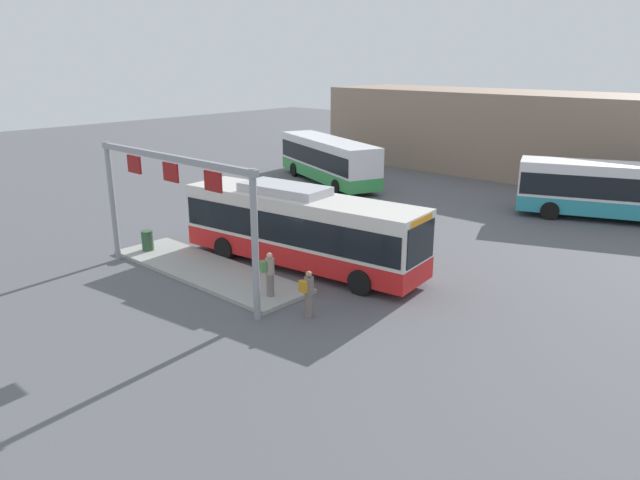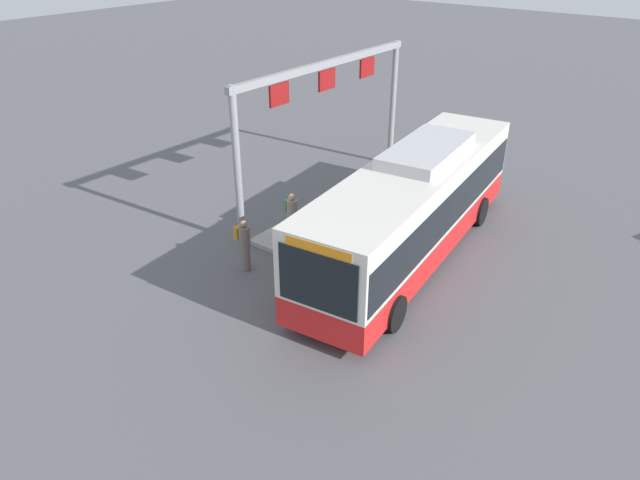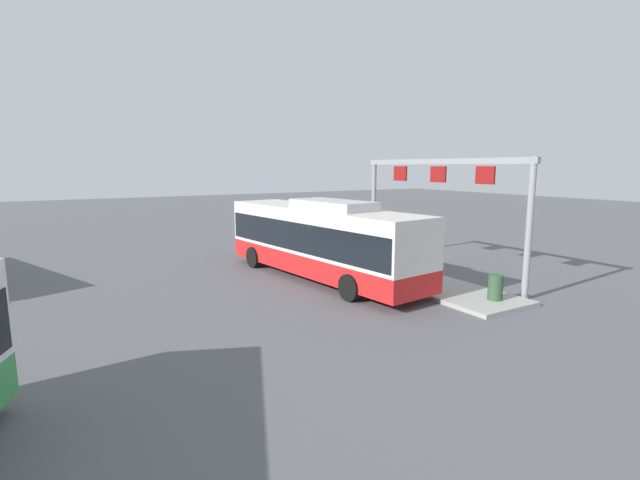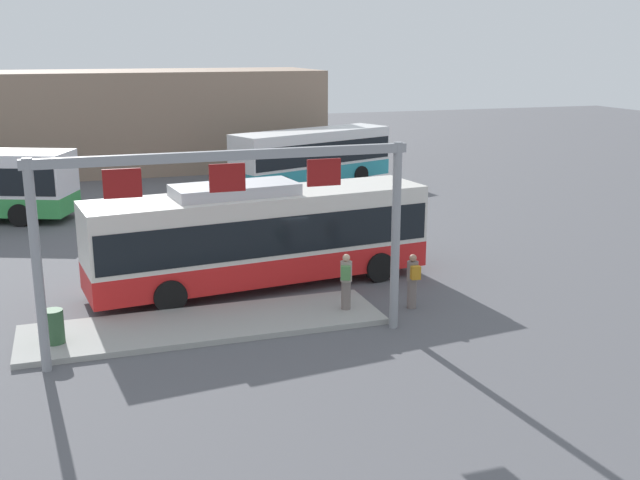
# 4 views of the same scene
# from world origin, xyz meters

# --- Properties ---
(ground_plane) EXTENTS (120.00, 120.00, 0.00)m
(ground_plane) POSITION_xyz_m (0.00, 0.00, 0.00)
(ground_plane) COLOR #56565B
(platform_curb) EXTENTS (10.00, 2.80, 0.16)m
(platform_curb) POSITION_xyz_m (-2.42, -3.16, 0.08)
(platform_curb) COLOR #9E9E99
(platform_curb) RESTS_ON ground
(bus_main) EXTENTS (11.31, 3.79, 3.46)m
(bus_main) POSITION_xyz_m (-0.01, -0.00, 1.81)
(bus_main) COLOR red
(bus_main) RESTS_ON ground
(bus_background_right) EXTENTS (9.80, 5.76, 3.10)m
(bus_background_right) POSITION_xyz_m (7.18, 16.91, 1.78)
(bus_background_right) COLOR teal
(bus_background_right) RESTS_ON ground
(person_boarding) EXTENTS (0.37, 0.55, 1.67)m
(person_boarding) POSITION_xyz_m (3.77, -3.52, 0.89)
(person_boarding) COLOR slate
(person_boarding) RESTS_ON ground
(person_waiting_near) EXTENTS (0.49, 0.60, 1.67)m
(person_waiting_near) POSITION_xyz_m (1.69, -3.40, 1.05)
(person_waiting_near) COLOR slate
(person_waiting_near) RESTS_ON platform_curb
(platform_sign_gantry) EXTENTS (9.57, 0.24, 5.20)m
(platform_sign_gantry) POSITION_xyz_m (-2.00, -4.82, 3.77)
(platform_sign_gantry) COLOR gray
(platform_sign_gantry) RESTS_ON ground
(station_building) EXTENTS (27.91, 8.00, 6.12)m
(station_building) POSITION_xyz_m (-3.98, 26.30, 3.06)
(station_building) COLOR gray
(station_building) RESTS_ON ground
(trash_bin) EXTENTS (0.52, 0.52, 0.90)m
(trash_bin) POSITION_xyz_m (-6.39, -3.43, 0.61)
(trash_bin) COLOR #2D5133
(trash_bin) RESTS_ON platform_curb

